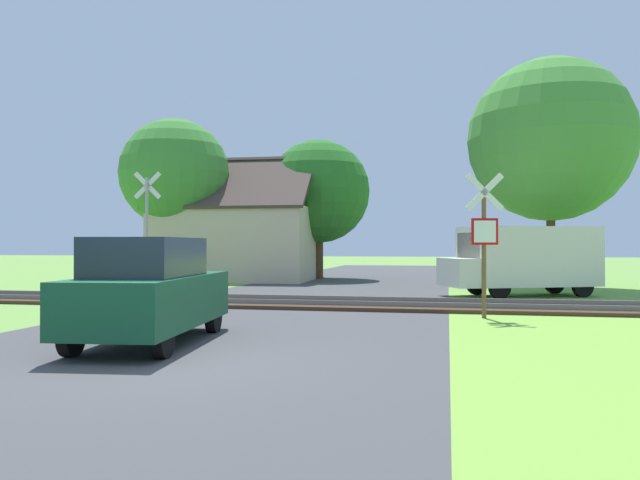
{
  "coord_description": "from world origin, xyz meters",
  "views": [
    {
      "loc": [
        4.11,
        -8.3,
        1.66
      ],
      "look_at": [
        0.5,
        9.29,
        1.8
      ],
      "focal_mm": 35.0,
      "sensor_mm": 36.0,
      "label": 1
    }
  ],
  "objects_px": {
    "tree_center": "(318,192)",
    "tree_left": "(175,174)",
    "crossing_sign_far": "(147,225)",
    "mail_truck": "(524,258)",
    "tree_right": "(551,140)",
    "parked_car": "(150,290)",
    "house": "(240,240)",
    "stop_sign_near": "(484,236)"
  },
  "relations": [
    {
      "from": "tree_right",
      "to": "mail_truck",
      "type": "distance_m",
      "value": 6.24
    },
    {
      "from": "mail_truck",
      "to": "parked_car",
      "type": "height_order",
      "value": "mail_truck"
    },
    {
      "from": "crossing_sign_far",
      "to": "tree_left",
      "type": "bearing_deg",
      "value": 100.31
    },
    {
      "from": "tree_right",
      "to": "mail_truck",
      "type": "height_order",
      "value": "tree_right"
    },
    {
      "from": "mail_truck",
      "to": "tree_right",
      "type": "bearing_deg",
      "value": -43.07
    },
    {
      "from": "mail_truck",
      "to": "parked_car",
      "type": "bearing_deg",
      "value": 123.88
    },
    {
      "from": "tree_right",
      "to": "parked_car",
      "type": "distance_m",
      "value": 18.43
    },
    {
      "from": "crossing_sign_far",
      "to": "tree_right",
      "type": "relative_size",
      "value": 0.45
    },
    {
      "from": "stop_sign_near",
      "to": "house",
      "type": "bearing_deg",
      "value": -64.81
    },
    {
      "from": "parked_car",
      "to": "house",
      "type": "bearing_deg",
      "value": 98.7
    },
    {
      "from": "stop_sign_near",
      "to": "tree_center",
      "type": "distance_m",
      "value": 17.11
    },
    {
      "from": "tree_left",
      "to": "parked_car",
      "type": "bearing_deg",
      "value": -66.46
    },
    {
      "from": "tree_center",
      "to": "parked_car",
      "type": "xyz_separation_m",
      "value": [
        1.32,
        -20.24,
        -3.37
      ]
    },
    {
      "from": "tree_center",
      "to": "parked_car",
      "type": "relative_size",
      "value": 1.64
    },
    {
      "from": "crossing_sign_far",
      "to": "tree_left",
      "type": "distance_m",
      "value": 9.5
    },
    {
      "from": "tree_right",
      "to": "stop_sign_near",
      "type": "bearing_deg",
      "value": -106.05
    },
    {
      "from": "tree_left",
      "to": "tree_center",
      "type": "bearing_deg",
      "value": 27.73
    },
    {
      "from": "house",
      "to": "parked_car",
      "type": "bearing_deg",
      "value": -77.73
    },
    {
      "from": "stop_sign_near",
      "to": "mail_truck",
      "type": "relative_size",
      "value": 0.63
    },
    {
      "from": "stop_sign_near",
      "to": "tree_right",
      "type": "distance_m",
      "value": 11.72
    },
    {
      "from": "stop_sign_near",
      "to": "tree_center",
      "type": "height_order",
      "value": "tree_center"
    },
    {
      "from": "stop_sign_near",
      "to": "house",
      "type": "xyz_separation_m",
      "value": [
        -10.56,
        13.99,
        0.03
      ]
    },
    {
      "from": "tree_right",
      "to": "tree_center",
      "type": "bearing_deg",
      "value": 154.75
    },
    {
      "from": "parked_car",
      "to": "mail_truck",
      "type": "bearing_deg",
      "value": 51.51
    },
    {
      "from": "tree_right",
      "to": "parked_car",
      "type": "xyz_separation_m",
      "value": [
        -8.77,
        -15.48,
        -4.79
      ]
    },
    {
      "from": "tree_center",
      "to": "mail_truck",
      "type": "relative_size",
      "value": 1.3
    },
    {
      "from": "crossing_sign_far",
      "to": "mail_truck",
      "type": "height_order",
      "value": "crossing_sign_far"
    },
    {
      "from": "tree_center",
      "to": "tree_left",
      "type": "distance_m",
      "value": 6.93
    },
    {
      "from": "mail_truck",
      "to": "house",
      "type": "bearing_deg",
      "value": 35.1
    },
    {
      "from": "stop_sign_near",
      "to": "tree_right",
      "type": "height_order",
      "value": "tree_right"
    },
    {
      "from": "parked_car",
      "to": "tree_center",
      "type": "bearing_deg",
      "value": 87.97
    },
    {
      "from": "stop_sign_near",
      "to": "tree_right",
      "type": "bearing_deg",
      "value": -117.93
    },
    {
      "from": "crossing_sign_far",
      "to": "parked_car",
      "type": "height_order",
      "value": "crossing_sign_far"
    },
    {
      "from": "house",
      "to": "tree_right",
      "type": "height_order",
      "value": "tree_right"
    },
    {
      "from": "mail_truck",
      "to": "stop_sign_near",
      "type": "bearing_deg",
      "value": 142.91
    },
    {
      "from": "crossing_sign_far",
      "to": "house",
      "type": "xyz_separation_m",
      "value": [
        -0.47,
        10.39,
        -0.39
      ]
    },
    {
      "from": "tree_center",
      "to": "tree_right",
      "type": "distance_m",
      "value": 11.25
    },
    {
      "from": "house",
      "to": "stop_sign_near",
      "type": "bearing_deg",
      "value": -55.13
    },
    {
      "from": "house",
      "to": "mail_truck",
      "type": "bearing_deg",
      "value": -33.71
    },
    {
      "from": "stop_sign_near",
      "to": "mail_truck",
      "type": "distance_m",
      "value": 6.75
    },
    {
      "from": "house",
      "to": "parked_car",
      "type": "height_order",
      "value": "house"
    },
    {
      "from": "tree_right",
      "to": "tree_left",
      "type": "xyz_separation_m",
      "value": [
        -16.19,
        1.55,
        -0.74
      ]
    }
  ]
}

